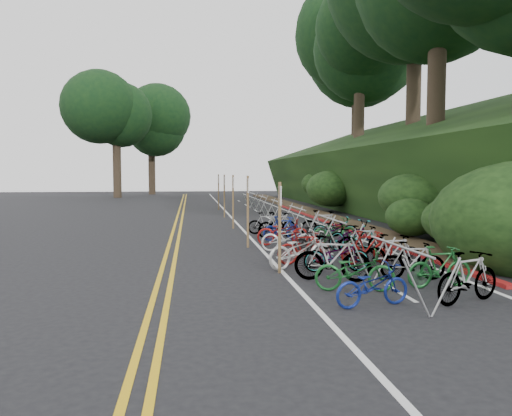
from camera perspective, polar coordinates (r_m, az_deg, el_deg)
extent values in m
plane|color=black|center=(12.44, -1.04, -7.98)|extent=(120.00, 120.00, 0.00)
cube|color=gold|center=(22.26, -9.49, -2.71)|extent=(0.12, 80.00, 0.01)
cube|color=gold|center=(22.25, -8.71, -2.70)|extent=(0.12, 80.00, 0.01)
cube|color=silver|center=(22.37, -1.39, -2.62)|extent=(0.12, 80.00, 0.01)
cube|color=silver|center=(23.19, 8.99, -2.43)|extent=(0.12, 80.00, 0.01)
cube|color=silver|center=(11.34, 16.15, -9.30)|extent=(0.10, 1.60, 0.01)
cube|color=silver|center=(16.90, 7.94, -4.81)|extent=(0.10, 1.60, 0.01)
cube|color=silver|center=(22.69, 3.90, -2.53)|extent=(0.10, 1.60, 0.01)
cube|color=silver|center=(28.56, 1.52, -1.18)|extent=(0.10, 1.60, 0.01)
cube|color=silver|center=(34.48, -0.05, -0.29)|extent=(0.10, 1.60, 0.01)
cube|color=silver|center=(40.42, -1.16, 0.34)|extent=(0.10, 1.60, 0.01)
cube|color=silver|center=(46.38, -1.98, 0.81)|extent=(0.10, 1.60, 0.01)
cube|color=maroon|center=(25.24, 8.79, -1.81)|extent=(0.25, 28.00, 0.10)
cube|color=black|center=(37.20, 16.09, 4.18)|extent=(12.32, 44.00, 9.11)
cube|color=#382819|center=(35.06, 5.31, -0.11)|extent=(1.40, 44.00, 0.16)
ellipsoid|color=#284C19|center=(17.43, 21.98, -1.37)|extent=(2.00, 2.80, 1.60)
ellipsoid|color=#284C19|center=(22.20, 17.47, 1.15)|extent=(2.60, 3.64, 2.08)
ellipsoid|color=#284C19|center=(28.16, 14.55, 2.67)|extent=(2.20, 3.08, 1.76)
ellipsoid|color=#284C19|center=(33.39, 8.43, 2.20)|extent=(3.00, 4.20, 2.40)
ellipsoid|color=#284C19|center=(39.36, 7.01, 2.72)|extent=(2.40, 3.36, 1.92)
ellipsoid|color=#284C19|center=(43.55, 7.36, 3.74)|extent=(2.80, 3.92, 2.24)
ellipsoid|color=#284C19|center=(20.01, 17.25, -1.00)|extent=(1.80, 2.52, 1.44)
ellipsoid|color=#284C19|center=(32.17, 13.21, 3.93)|extent=(3.20, 4.48, 2.56)
cylinder|color=#2D2319|center=(27.34, 19.89, 11.61)|extent=(0.91, 0.91, 7.63)
cylinder|color=#2D2319|center=(35.72, 17.55, 11.77)|extent=(0.96, 0.96, 8.64)
cylinder|color=#2D2319|center=(42.59, 11.66, 9.01)|extent=(0.88, 0.88, 7.12)
ellipsoid|color=black|center=(43.63, 11.79, 17.41)|extent=(9.49, 9.49, 9.02)
cylinder|color=#2D2319|center=(51.05, 11.38, 9.53)|extent=(0.93, 0.93, 8.13)
ellipsoid|color=black|center=(52.31, 11.50, 17.68)|extent=(11.30, 11.30, 10.73)
cylinder|color=#2D2319|center=(54.63, -15.60, 4.61)|extent=(0.85, 0.85, 6.61)
ellipsoid|color=black|center=(55.04, -15.72, 10.88)|extent=(9.04, 9.04, 8.59)
cylinder|color=#2D2319|center=(62.27, -11.82, 4.35)|extent=(0.83, 0.83, 6.10)
ellipsoid|color=black|center=(62.54, -11.89, 9.32)|extent=(7.91, 7.91, 7.51)
cylinder|color=#99999A|center=(10.69, 15.98, -4.18)|extent=(0.05, 3.07, 0.05)
cylinder|color=#99999A|center=(9.39, 17.86, -8.72)|extent=(0.55, 0.04, 1.07)
cylinder|color=#99999A|center=(9.64, 20.90, -8.46)|extent=(0.55, 0.04, 1.07)
cylinder|color=#99999A|center=(12.00, 11.95, -5.87)|extent=(0.55, 0.04, 1.07)
cylinder|color=#99999A|center=(12.19, 14.45, -5.75)|extent=(0.55, 0.04, 1.07)
cylinder|color=#99999A|center=(15.78, 8.60, -1.25)|extent=(0.05, 3.00, 0.05)
cylinder|color=#99999A|center=(14.43, 9.05, -4.04)|extent=(0.58, 0.04, 1.13)
cylinder|color=#99999A|center=(14.60, 11.16, -3.98)|extent=(0.58, 0.04, 1.13)
cylinder|color=#99999A|center=(17.11, 6.37, -2.76)|extent=(0.58, 0.04, 1.13)
cylinder|color=#99999A|center=(17.25, 8.18, -2.72)|extent=(0.58, 0.04, 1.13)
cylinder|color=#99999A|center=(20.61, 4.74, 0.00)|extent=(0.05, 3.00, 0.05)
cylinder|color=#99999A|center=(19.24, 4.80, -2.00)|extent=(0.58, 0.04, 1.13)
cylinder|color=#99999A|center=(19.37, 6.42, -1.97)|extent=(0.58, 0.04, 1.13)
cylinder|color=#99999A|center=(21.97, 3.24, -1.25)|extent=(0.58, 0.04, 1.13)
cylinder|color=#99999A|center=(22.08, 4.67, -1.23)|extent=(0.58, 0.04, 1.13)
cylinder|color=#99999A|center=(25.51, 2.36, 0.78)|extent=(0.05, 3.00, 0.05)
cylinder|color=#99999A|center=(24.13, 2.27, -0.77)|extent=(0.58, 0.04, 1.13)
cylinder|color=#99999A|center=(24.23, 3.57, -0.76)|extent=(0.58, 0.04, 1.13)
cylinder|color=#99999A|center=(26.88, 1.25, -0.28)|extent=(0.58, 0.04, 1.13)
cylinder|color=#99999A|center=(26.97, 2.43, -0.27)|extent=(0.58, 0.04, 1.13)
cylinder|color=#99999A|center=(30.44, 0.74, 1.30)|extent=(0.05, 3.00, 0.05)
cylinder|color=#99999A|center=(29.05, 0.59, 0.04)|extent=(0.58, 0.04, 1.13)
cylinder|color=#99999A|center=(29.14, 1.68, 0.05)|extent=(0.58, 0.04, 1.13)
cylinder|color=#99999A|center=(31.82, -0.12, 0.38)|extent=(0.58, 0.04, 1.13)
cylinder|color=#99999A|center=(31.90, 0.88, 0.39)|extent=(0.58, 0.04, 1.13)
cylinder|color=#99999A|center=(35.39, -0.42, 1.68)|extent=(0.05, 3.00, 0.05)
cylinder|color=#99999A|center=(34.00, -0.60, 0.62)|extent=(0.58, 0.04, 1.13)
cylinder|color=#99999A|center=(34.07, 0.34, 0.62)|extent=(0.58, 0.04, 1.13)
cylinder|color=#99999A|center=(36.78, -1.12, 0.87)|extent=(0.58, 0.04, 1.13)
cylinder|color=#99999A|center=(36.84, -0.26, 0.88)|extent=(0.58, 0.04, 1.13)
cylinder|color=brown|center=(12.87, 2.72, -2.26)|extent=(0.08, 0.08, 2.36)
cube|color=silver|center=(12.81, 2.74, 1.43)|extent=(0.02, 0.40, 0.50)
cylinder|color=brown|center=(17.26, -0.94, -0.43)|extent=(0.08, 0.08, 2.50)
cube|color=silver|center=(17.21, -0.94, 2.56)|extent=(0.02, 0.40, 0.50)
cylinder|color=brown|center=(23.22, -2.64, 0.71)|extent=(0.08, 0.08, 2.50)
cube|color=silver|center=(23.18, -2.65, 2.93)|extent=(0.02, 0.40, 0.50)
cylinder|color=brown|center=(29.19, -3.64, 1.38)|extent=(0.08, 0.08, 2.50)
cube|color=silver|center=(29.16, -3.65, 3.14)|extent=(0.02, 0.40, 0.50)
cylinder|color=brown|center=(35.17, -4.31, 1.82)|extent=(0.08, 0.08, 2.50)
cube|color=silver|center=(35.15, -4.31, 3.28)|extent=(0.02, 0.40, 0.50)
imported|color=beige|center=(13.59, 5.06, -4.77)|extent=(1.32, 2.07, 1.03)
imported|color=navy|center=(10.01, 13.15, -8.58)|extent=(0.90, 1.68, 0.84)
imported|color=slate|center=(10.83, 23.08, -7.27)|extent=(1.10, 1.81, 1.05)
imported|color=#144C1E|center=(11.18, 11.23, -7.03)|extent=(0.95, 1.83, 0.92)
imported|color=#144C1E|center=(12.04, 20.25, -6.32)|extent=(0.58, 1.62, 0.95)
imported|color=slate|center=(12.11, 8.71, -5.71)|extent=(1.09, 1.90, 1.10)
imported|color=slate|center=(12.70, 17.45, -5.76)|extent=(0.71, 1.62, 0.94)
imported|color=slate|center=(13.26, 9.17, -5.28)|extent=(0.70, 1.76, 0.91)
imported|color=slate|center=(13.84, 15.34, -4.86)|extent=(0.49, 1.62, 0.97)
imported|color=maroon|center=(14.22, 5.54, -4.52)|extent=(0.66, 1.65, 0.96)
imported|color=maroon|center=(14.52, 12.59, -4.41)|extent=(0.62, 1.65, 0.97)
imported|color=black|center=(15.49, 6.61, -3.83)|extent=(0.99, 1.65, 0.96)
imported|color=slate|center=(16.06, 12.08, -3.62)|extent=(0.48, 1.59, 0.95)
imported|color=beige|center=(16.57, 3.64, -3.37)|extent=(0.83, 1.81, 0.92)
imported|color=slate|center=(17.19, 10.91, -3.05)|extent=(1.21, 2.00, 0.99)
imported|color=maroon|center=(17.89, 3.10, -2.73)|extent=(0.74, 1.89, 0.98)
imported|color=#144C1E|center=(18.37, 8.93, -2.64)|extent=(1.09, 1.90, 0.94)
imported|color=navy|center=(18.99, 3.02, -2.36)|extent=(0.83, 1.66, 0.96)
imported|color=slate|center=(19.54, 9.02, -2.30)|extent=(0.98, 1.83, 0.91)
imported|color=slate|center=(19.93, 2.46, -1.93)|extent=(1.04, 1.81, 1.05)
imported|color=slate|center=(20.39, 7.58, -1.77)|extent=(0.64, 1.85, 1.09)
imported|color=slate|center=(21.14, 1.15, -1.75)|extent=(0.56, 1.57, 0.93)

